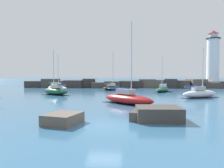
{
  "coord_description": "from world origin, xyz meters",
  "views": [
    {
      "loc": [
        1.69,
        -15.53,
        3.69
      ],
      "look_at": [
        -1.46,
        27.79,
        1.78
      ],
      "focal_mm": 35.0,
      "sensor_mm": 36.0,
      "label": 1
    }
  ],
  "objects": [
    {
      "name": "lighthouse",
      "position": [
        24.78,
        45.88,
        6.86
      ],
      "size": [
        4.36,
        4.36,
        15.6
      ],
      "color": "gray",
      "rests_on": "ground"
    },
    {
      "name": "ground_plane",
      "position": [
        0.0,
        0.0,
        0.0
      ],
      "size": [
        600.0,
        600.0,
        0.0
      ],
      "primitive_type": "plane",
      "color": "#336084"
    },
    {
      "name": "open_sea_beyond",
      "position": [
        0.0,
        105.3,
        0.0
      ],
      "size": [
        400.0,
        116.0,
        0.01
      ],
      "color": "#235175",
      "rests_on": "ground"
    },
    {
      "name": "sailboat_moored_6",
      "position": [
        -2.1,
        36.01,
        0.59
      ],
      "size": [
        5.11,
        6.03,
        9.06
      ],
      "color": "black",
      "rests_on": "ground"
    },
    {
      "name": "sailboat_moored_1",
      "position": [
        13.06,
        19.77,
        0.7
      ],
      "size": [
        6.86,
        4.85,
        7.85
      ],
      "color": "white",
      "rests_on": "ground"
    },
    {
      "name": "sailboat_moored_4",
      "position": [
        1.67,
        11.57,
        0.72
      ],
      "size": [
        7.2,
        6.96,
        10.1
      ],
      "color": "maroon",
      "rests_on": "ground"
    },
    {
      "name": "breakwater_jetty",
      "position": [
        1.05,
        45.35,
        1.03
      ],
      "size": [
        58.48,
        6.86,
        2.49
      ],
      "color": "#383330",
      "rests_on": "ground"
    },
    {
      "name": "sailboat_moored_2",
      "position": [
        -11.36,
        22.95,
        0.73
      ],
      "size": [
        6.51,
        5.63,
        8.13
      ],
      "color": "#195138",
      "rests_on": "ground"
    },
    {
      "name": "sailboat_moored_3",
      "position": [
        9.07,
        31.36,
        0.59
      ],
      "size": [
        4.55,
        7.1,
        7.4
      ],
      "color": "#195138",
      "rests_on": "ground"
    },
    {
      "name": "sailboat_moored_0",
      "position": [
        -14.77,
        34.09,
        0.64
      ],
      "size": [
        6.78,
        6.03,
        8.27
      ],
      "color": "white",
      "rests_on": "ground"
    },
    {
      "name": "foreground_rocks",
      "position": [
        2.34,
        1.81,
        0.46
      ],
      "size": [
        10.53,
        5.68,
        1.1
      ],
      "color": "#423D38",
      "rests_on": "ground"
    }
  ]
}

